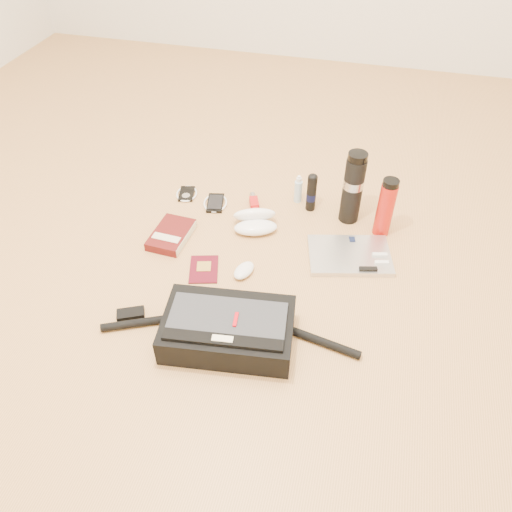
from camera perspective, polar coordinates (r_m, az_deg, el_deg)
name	(u,v)px	position (r m, az deg, el deg)	size (l,w,h in m)	color
ground	(262,284)	(1.73, 0.64, -3.19)	(4.00, 4.00, 0.00)	tan
messenger_bag	(227,329)	(1.54, -3.28, -8.32)	(0.81, 0.29, 0.11)	black
laptop	(350,255)	(1.85, 10.68, 0.07)	(0.33, 0.27, 0.03)	#BCBCBF
book	(172,235)	(1.92, -9.63, 2.39)	(0.14, 0.20, 0.04)	#480E0E
passport	(204,269)	(1.78, -5.98, -1.49)	(0.13, 0.16, 0.01)	#480814
mouse	(244,270)	(1.75, -1.40, -1.65)	(0.08, 0.11, 0.03)	white
sunglasses_case	(255,221)	(1.93, -0.11, 4.00)	(0.20, 0.19, 0.10)	white
ipod	(187,194)	(2.14, -7.93, 7.06)	(0.10, 0.11, 0.01)	black
phone	(215,203)	(2.07, -4.67, 6.07)	(0.12, 0.13, 0.01)	black
inhaler	(254,203)	(2.05, -0.23, 6.09)	(0.07, 0.12, 0.03)	#AB1416
spray_bottle	(298,190)	(2.06, 4.84, 7.49)	(0.03, 0.03, 0.12)	#A6C6DE
aerosol_can	(311,192)	(2.01, 6.36, 7.24)	(0.05, 0.05, 0.17)	black
thermos_black	(353,188)	(1.94, 11.01, 7.69)	(0.09, 0.09, 0.30)	black
thermos_red	(386,208)	(1.92, 14.59, 5.37)	(0.08, 0.08, 0.24)	#B31911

